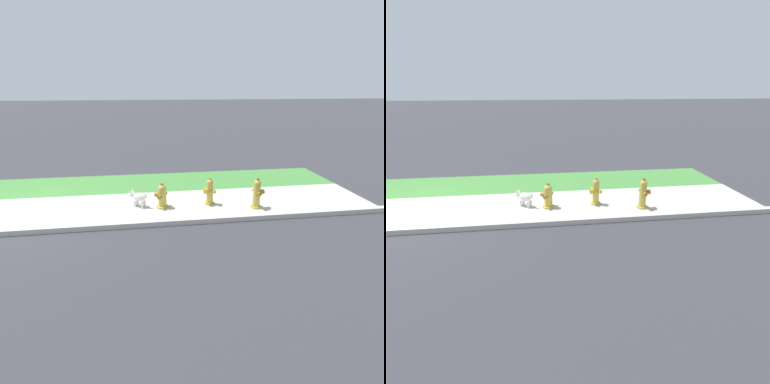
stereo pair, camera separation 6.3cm
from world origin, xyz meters
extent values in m
plane|color=#38383D|center=(0.00, 0.00, 0.00)|extent=(120.00, 120.00, 0.00)
cube|color=#BCB7AD|center=(0.00, 0.00, 0.01)|extent=(18.00, 2.13, 0.01)
cube|color=#47893D|center=(0.00, 2.05, 0.00)|extent=(18.00, 1.97, 0.01)
cube|color=#BCB7AD|center=(0.00, -1.15, 0.06)|extent=(18.00, 0.16, 0.12)
cylinder|color=gold|center=(3.45, -0.11, 0.03)|extent=(0.31, 0.31, 0.05)
cylinder|color=gold|center=(3.45, -0.11, 0.28)|extent=(0.20, 0.20, 0.46)
sphere|color=gold|center=(3.45, -0.11, 0.51)|extent=(0.21, 0.21, 0.21)
cube|color=olive|center=(3.45, -0.11, 0.63)|extent=(0.08, 0.08, 0.06)
cylinder|color=olive|center=(3.37, -0.24, 0.33)|extent=(0.12, 0.12, 0.09)
cylinder|color=olive|center=(3.52, 0.01, 0.33)|extent=(0.12, 0.12, 0.09)
cylinder|color=olive|center=(3.32, -0.03, 0.33)|extent=(0.15, 0.15, 0.12)
cylinder|color=gold|center=(5.81, -0.46, 0.03)|extent=(0.27, 0.27, 0.05)
cylinder|color=gold|center=(5.81, -0.46, 0.35)|extent=(0.18, 0.18, 0.60)
sphere|color=gold|center=(5.81, -0.46, 0.65)|extent=(0.19, 0.19, 0.19)
cube|color=olive|center=(5.81, -0.46, 0.76)|extent=(0.06, 0.06, 0.06)
cylinder|color=olive|center=(5.80, -0.33, 0.42)|extent=(0.10, 0.10, 0.09)
cylinder|color=olive|center=(5.83, -0.60, 0.42)|extent=(0.10, 0.10, 0.09)
cylinder|color=olive|center=(5.95, -0.45, 0.42)|extent=(0.11, 0.13, 0.12)
cylinder|color=gold|center=(4.69, -0.05, 0.03)|extent=(0.27, 0.27, 0.05)
cylinder|color=gold|center=(4.69, -0.05, 0.32)|extent=(0.17, 0.17, 0.54)
sphere|color=gold|center=(4.69, -0.05, 0.59)|extent=(0.18, 0.18, 0.18)
cube|color=#B29323|center=(4.69, -0.05, 0.70)|extent=(0.08, 0.08, 0.06)
cylinder|color=#B29323|center=(4.77, -0.15, 0.39)|extent=(0.13, 0.13, 0.09)
cylinder|color=#B29323|center=(4.61, 0.06, 0.39)|extent=(0.13, 0.13, 0.09)
cylinder|color=#B29323|center=(4.58, -0.13, 0.39)|extent=(0.15, 0.16, 0.12)
ellipsoid|color=silver|center=(2.86, 0.02, 0.27)|extent=(0.41, 0.37, 0.21)
sphere|color=silver|center=(2.68, 0.14, 0.31)|extent=(0.17, 0.17, 0.17)
sphere|color=black|center=(2.61, 0.19, 0.30)|extent=(0.03, 0.03, 0.03)
cone|color=silver|center=(2.65, 0.11, 0.42)|extent=(0.08, 0.08, 0.08)
cone|color=silver|center=(2.70, 0.18, 0.42)|extent=(0.08, 0.08, 0.08)
cylinder|color=silver|center=(2.74, 0.03, 0.08)|extent=(0.06, 0.06, 0.17)
cylinder|color=silver|center=(2.81, 0.13, 0.08)|extent=(0.06, 0.06, 0.17)
cylinder|color=silver|center=(2.92, -0.09, 0.08)|extent=(0.06, 0.06, 0.17)
cylinder|color=silver|center=(2.99, 0.00, 0.08)|extent=(0.06, 0.06, 0.17)
cylinder|color=silver|center=(3.03, -0.09, 0.34)|extent=(0.05, 0.05, 0.12)
camera|label=1|loc=(3.18, -7.26, 2.97)|focal=28.00mm
camera|label=2|loc=(3.24, -7.27, 2.97)|focal=28.00mm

